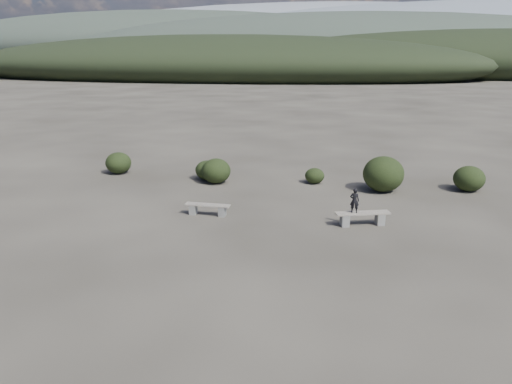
# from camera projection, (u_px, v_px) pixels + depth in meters

# --- Properties ---
(ground) EXTENTS (1200.00, 1200.00, 0.00)m
(ground) POSITION_uv_depth(u_px,v_px,m) (251.00, 264.00, 13.97)
(ground) COLOR #302C25
(ground) RESTS_ON ground
(bench_left) EXTENTS (1.66, 0.39, 0.41)m
(bench_left) POSITION_uv_depth(u_px,v_px,m) (208.00, 209.00, 18.04)
(bench_left) COLOR slate
(bench_left) RESTS_ON ground
(bench_right) EXTENTS (1.90, 0.92, 0.47)m
(bench_right) POSITION_uv_depth(u_px,v_px,m) (363.00, 217.00, 17.00)
(bench_right) COLOR slate
(bench_right) RESTS_ON ground
(seated_person) EXTENTS (0.32, 0.22, 0.85)m
(seated_person) POSITION_uv_depth(u_px,v_px,m) (355.00, 201.00, 16.80)
(seated_person) COLOR black
(seated_person) RESTS_ON bench_right
(shrub_a) EXTENTS (1.09, 1.09, 0.89)m
(shrub_a) POSITION_uv_depth(u_px,v_px,m) (207.00, 170.00, 22.95)
(shrub_a) COLOR black
(shrub_a) RESTS_ON ground
(shrub_b) EXTENTS (1.30, 1.30, 1.12)m
(shrub_b) POSITION_uv_depth(u_px,v_px,m) (216.00, 171.00, 22.32)
(shrub_b) COLOR black
(shrub_b) RESTS_ON ground
(shrub_c) EXTENTS (0.87, 0.87, 0.69)m
(shrub_c) POSITION_uv_depth(u_px,v_px,m) (315.00, 176.00, 22.32)
(shrub_c) COLOR black
(shrub_c) RESTS_ON ground
(shrub_d) EXTENTS (1.71, 1.71, 1.50)m
(shrub_d) POSITION_uv_depth(u_px,v_px,m) (383.00, 174.00, 20.97)
(shrub_d) COLOR black
(shrub_d) RESTS_ON ground
(shrub_e) EXTENTS (1.29, 1.29, 1.08)m
(shrub_e) POSITION_uv_depth(u_px,v_px,m) (469.00, 179.00, 21.06)
(shrub_e) COLOR black
(shrub_e) RESTS_ON ground
(shrub_f) EXTENTS (1.22, 1.22, 1.03)m
(shrub_f) POSITION_uv_depth(u_px,v_px,m) (118.00, 163.00, 24.05)
(shrub_f) COLOR black
(shrub_f) RESTS_ON ground
(mountain_ridges) EXTENTS (500.00, 400.00, 56.00)m
(mountain_ridges) POSITION_uv_depth(u_px,v_px,m) (336.00, 41.00, 332.81)
(mountain_ridges) COLOR black
(mountain_ridges) RESTS_ON ground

